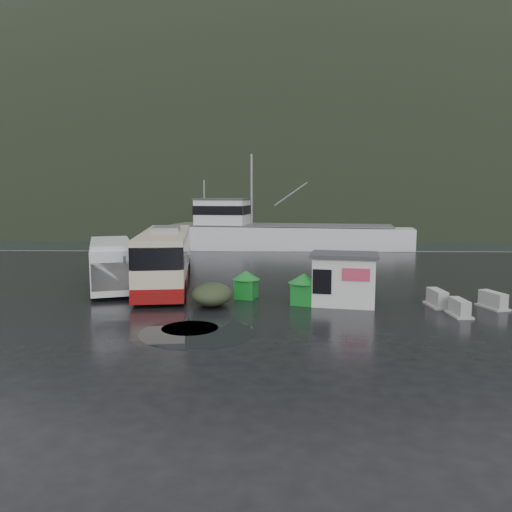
{
  "coord_description": "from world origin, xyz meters",
  "views": [
    {
      "loc": [
        1.72,
        -23.95,
        5.14
      ],
      "look_at": [
        1.13,
        3.35,
        1.7
      ],
      "focal_mm": 35.0,
      "sensor_mm": 36.0,
      "label": 1
    }
  ],
  "objects_px": {
    "dome_tent": "(212,305)",
    "jersey_barrier_b": "(459,316)",
    "waste_bin_right": "(246,298)",
    "jersey_barrier_c": "(492,308)",
    "jersey_barrier_a": "(437,306)",
    "coach_bus": "(166,285)",
    "fishing_trawler": "(281,244)",
    "white_van": "(112,290)",
    "waste_bin_left": "(304,304)",
    "ticket_kiosk": "(344,304)"
  },
  "relations": [
    {
      "from": "coach_bus",
      "to": "jersey_barrier_c",
      "type": "xyz_separation_m",
      "value": [
        15.84,
        -5.3,
        0.0
      ]
    },
    {
      "from": "waste_bin_left",
      "to": "fishing_trawler",
      "type": "bearing_deg",
      "value": 90.61
    },
    {
      "from": "dome_tent",
      "to": "jersey_barrier_c",
      "type": "distance_m",
      "value": 12.72
    },
    {
      "from": "dome_tent",
      "to": "jersey_barrier_b",
      "type": "xyz_separation_m",
      "value": [
        10.67,
        -1.79,
        0.0
      ]
    },
    {
      "from": "coach_bus",
      "to": "jersey_barrier_c",
      "type": "bearing_deg",
      "value": -25.85
    },
    {
      "from": "waste_bin_right",
      "to": "jersey_barrier_c",
      "type": "xyz_separation_m",
      "value": [
        11.19,
        -1.89,
        0.0
      ]
    },
    {
      "from": "waste_bin_right",
      "to": "jersey_barrier_c",
      "type": "height_order",
      "value": "waste_bin_right"
    },
    {
      "from": "fishing_trawler",
      "to": "coach_bus",
      "type": "bearing_deg",
      "value": -97.35
    },
    {
      "from": "ticket_kiosk",
      "to": "jersey_barrier_c",
      "type": "distance_m",
      "value": 6.62
    },
    {
      "from": "coach_bus",
      "to": "jersey_barrier_a",
      "type": "xyz_separation_m",
      "value": [
        13.45,
        -5.01,
        0.0
      ]
    },
    {
      "from": "fishing_trawler",
      "to": "ticket_kiosk",
      "type": "bearing_deg",
      "value": -76.12
    },
    {
      "from": "white_van",
      "to": "jersey_barrier_c",
      "type": "relative_size",
      "value": 4.28
    },
    {
      "from": "jersey_barrier_c",
      "to": "white_van",
      "type": "bearing_deg",
      "value": 167.88
    },
    {
      "from": "coach_bus",
      "to": "jersey_barrier_b",
      "type": "bearing_deg",
      "value": -33.42
    },
    {
      "from": "ticket_kiosk",
      "to": "jersey_barrier_c",
      "type": "height_order",
      "value": "ticket_kiosk"
    },
    {
      "from": "jersey_barrier_a",
      "to": "waste_bin_right",
      "type": "bearing_deg",
      "value": 169.7
    },
    {
      "from": "coach_bus",
      "to": "ticket_kiosk",
      "type": "distance_m",
      "value": 10.34
    },
    {
      "from": "jersey_barrier_c",
      "to": "waste_bin_left",
      "type": "bearing_deg",
      "value": 175.71
    },
    {
      "from": "coach_bus",
      "to": "dome_tent",
      "type": "xyz_separation_m",
      "value": [
        3.13,
        -4.96,
        0.0
      ]
    },
    {
      "from": "white_van",
      "to": "waste_bin_left",
      "type": "xyz_separation_m",
      "value": [
        10.04,
        -3.34,
        0.0
      ]
    },
    {
      "from": "waste_bin_left",
      "to": "jersey_barrier_b",
      "type": "height_order",
      "value": "waste_bin_left"
    },
    {
      "from": "ticket_kiosk",
      "to": "fishing_trawler",
      "type": "xyz_separation_m",
      "value": [
        -2.16,
        28.08,
        0.0
      ]
    },
    {
      "from": "coach_bus",
      "to": "white_van",
      "type": "distance_m",
      "value": 2.97
    },
    {
      "from": "fishing_trawler",
      "to": "white_van",
      "type": "bearing_deg",
      "value": -101.99
    },
    {
      "from": "jersey_barrier_a",
      "to": "dome_tent",
      "type": "bearing_deg",
      "value": 179.74
    },
    {
      "from": "coach_bus",
      "to": "dome_tent",
      "type": "bearing_deg",
      "value": -65.12
    },
    {
      "from": "white_van",
      "to": "waste_bin_left",
      "type": "height_order",
      "value": "white_van"
    },
    {
      "from": "white_van",
      "to": "ticket_kiosk",
      "type": "height_order",
      "value": "white_van"
    },
    {
      "from": "jersey_barrier_c",
      "to": "coach_bus",
      "type": "bearing_deg",
      "value": 161.49
    },
    {
      "from": "jersey_barrier_a",
      "to": "fishing_trawler",
      "type": "bearing_deg",
      "value": 102.59
    },
    {
      "from": "jersey_barrier_a",
      "to": "fishing_trawler",
      "type": "distance_m",
      "value": 29.17
    },
    {
      "from": "jersey_barrier_a",
      "to": "jersey_barrier_b",
      "type": "bearing_deg",
      "value": -78.74
    },
    {
      "from": "waste_bin_left",
      "to": "fishing_trawler",
      "type": "distance_m",
      "value": 28.13
    },
    {
      "from": "coach_bus",
      "to": "waste_bin_right",
      "type": "height_order",
      "value": "coach_bus"
    },
    {
      "from": "coach_bus",
      "to": "fishing_trawler",
      "type": "distance_m",
      "value": 24.51
    },
    {
      "from": "white_van",
      "to": "fishing_trawler",
      "type": "bearing_deg",
      "value": 49.86
    },
    {
      "from": "coach_bus",
      "to": "dome_tent",
      "type": "distance_m",
      "value": 5.87
    },
    {
      "from": "white_van",
      "to": "dome_tent",
      "type": "distance_m",
      "value": 6.83
    },
    {
      "from": "white_van",
      "to": "jersey_barrier_a",
      "type": "relative_size",
      "value": 4.11
    },
    {
      "from": "waste_bin_right",
      "to": "jersey_barrier_c",
      "type": "distance_m",
      "value": 11.35
    },
    {
      "from": "coach_bus",
      "to": "waste_bin_right",
      "type": "xyz_separation_m",
      "value": [
        4.65,
        -3.41,
        0.0
      ]
    },
    {
      "from": "coach_bus",
      "to": "fishing_trawler",
      "type": "xyz_separation_m",
      "value": [
        7.09,
        23.46,
        0.0
      ]
    },
    {
      "from": "waste_bin_right",
      "to": "jersey_barrier_a",
      "type": "bearing_deg",
      "value": -10.3
    },
    {
      "from": "jersey_barrier_b",
      "to": "fishing_trawler",
      "type": "xyz_separation_m",
      "value": [
        -6.71,
        30.21,
        0.0
      ]
    },
    {
      "from": "dome_tent",
      "to": "jersey_barrier_c",
      "type": "bearing_deg",
      "value": -1.54
    },
    {
      "from": "dome_tent",
      "to": "jersey_barrier_b",
      "type": "distance_m",
      "value": 10.82
    },
    {
      "from": "waste_bin_right",
      "to": "dome_tent",
      "type": "distance_m",
      "value": 2.17
    },
    {
      "from": "jersey_barrier_a",
      "to": "ticket_kiosk",
      "type": "bearing_deg",
      "value": 174.67
    },
    {
      "from": "jersey_barrier_b",
      "to": "fishing_trawler",
      "type": "bearing_deg",
      "value": 102.52
    },
    {
      "from": "waste_bin_right",
      "to": "jersey_barrier_a",
      "type": "distance_m",
      "value": 8.95
    }
  ]
}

